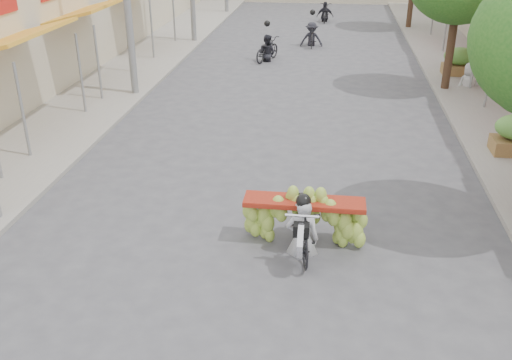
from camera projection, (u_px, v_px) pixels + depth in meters
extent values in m
plane|color=#4B4B4F|center=(227.00, 342.00, 8.53)|extent=(120.00, 120.00, 0.00)
cube|color=gray|center=(121.00, 71.00, 22.78)|extent=(4.00, 60.00, 0.12)
cube|color=gray|center=(484.00, 84.00, 21.12)|extent=(4.00, 60.00, 0.12)
cube|color=gold|center=(18.00, 38.00, 15.37)|extent=(1.77, 4.00, 0.53)
cylinder|color=slate|center=(23.00, 113.00, 14.29)|extent=(0.08, 0.08, 2.55)
cylinder|color=slate|center=(81.00, 75.00, 17.52)|extent=(0.08, 0.08, 2.55)
cube|color=gold|center=(90.00, 9.00, 19.85)|extent=(1.77, 4.00, 0.53)
cylinder|color=slate|center=(98.00, 64.00, 18.77)|extent=(0.08, 0.08, 2.55)
cylinder|color=slate|center=(133.00, 42.00, 22.00)|extent=(0.08, 0.08, 2.55)
cylinder|color=slate|center=(152.00, 30.00, 24.15)|extent=(0.08, 0.08, 2.55)
cylinder|color=slate|center=(174.00, 16.00, 27.38)|extent=(0.08, 0.08, 2.55)
cylinder|color=slate|center=(490.00, 72.00, 17.91)|extent=(0.08, 0.08, 2.55)
cube|color=red|center=(494.00, 5.00, 20.85)|extent=(1.77, 4.20, 0.53)
cylinder|color=slate|center=(475.00, 56.00, 19.88)|extent=(0.08, 0.08, 2.55)
cylinder|color=slate|center=(455.00, 35.00, 23.28)|extent=(0.08, 0.08, 2.55)
cylinder|color=slate|center=(446.00, 25.00, 25.26)|extent=(0.08, 0.08, 2.55)
cylinder|color=slate|center=(434.00, 12.00, 28.66)|extent=(0.08, 0.08, 2.55)
cylinder|color=#3A2719|center=(451.00, 46.00, 19.76)|extent=(0.28, 0.28, 3.20)
cube|color=brown|center=(458.00, 68.00, 21.98)|extent=(1.20, 0.80, 0.50)
ellipsoid|color=#528F35|center=(461.00, 53.00, 21.73)|extent=(1.20, 0.88, 0.66)
imported|color=black|center=(303.00, 227.00, 10.58)|extent=(0.80, 1.88, 1.07)
cylinder|color=silver|center=(301.00, 242.00, 9.96)|extent=(0.10, 0.66, 0.66)
cube|color=black|center=(301.00, 230.00, 9.97)|extent=(0.28, 0.22, 0.22)
cylinder|color=silver|center=(302.00, 216.00, 9.97)|extent=(0.60, 0.05, 0.05)
cube|color=maroon|center=(304.00, 202.00, 10.74)|extent=(2.29, 0.55, 0.10)
imported|color=#B6B6BE|center=(304.00, 199.00, 10.27)|extent=(0.61, 0.46, 1.71)
sphere|color=black|center=(305.00, 157.00, 9.89)|extent=(0.28, 0.28, 0.28)
imported|color=silver|center=(472.00, 63.00, 20.28)|extent=(0.91, 0.63, 1.69)
imported|color=black|center=(267.00, 49.00, 24.37)|extent=(1.25, 1.88, 0.99)
imported|color=black|center=(267.00, 34.00, 24.10)|extent=(0.91, 0.74, 1.65)
sphere|color=black|center=(267.00, 23.00, 23.91)|extent=(0.26, 0.26, 0.26)
imported|color=black|center=(312.00, 35.00, 27.02)|extent=(0.62, 1.82, 1.05)
imported|color=black|center=(312.00, 22.00, 26.76)|extent=(1.09, 0.62, 1.65)
sphere|color=black|center=(313.00, 12.00, 26.57)|extent=(0.26, 0.26, 0.26)
imported|color=black|center=(325.00, 13.00, 33.07)|extent=(0.69, 1.75, 0.98)
imported|color=black|center=(326.00, 2.00, 32.80)|extent=(0.98, 0.57, 1.65)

